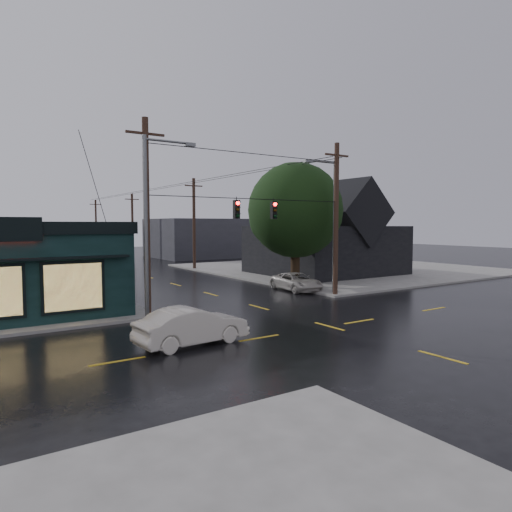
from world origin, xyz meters
TOP-DOWN VIEW (x-y plane):
  - ground_plane at (0.00, 0.00)m, footprint 160.00×160.00m
  - sidewalk_ne at (20.00, 20.00)m, footprint 28.00×28.00m
  - ne_building at (15.00, 17.00)m, footprint 12.60×11.60m
  - corner_tree at (7.00, 11.46)m, footprint 7.23×7.23m
  - utility_pole_nw at (-6.50, 6.50)m, footprint 2.00×0.32m
  - utility_pole_ne at (6.50, 6.50)m, footprint 2.00×0.32m
  - utility_pole_far_a at (6.50, 28.00)m, footprint 2.00×0.32m
  - utility_pole_far_b at (6.50, 48.00)m, footprint 2.00×0.32m
  - utility_pole_far_c at (6.50, 68.00)m, footprint 2.00×0.32m
  - span_signal_assembly at (0.10, 6.50)m, footprint 13.00×0.48m
  - streetlight_nw at (-6.80, 5.80)m, footprint 5.40×0.30m
  - streetlight_ne at (7.00, 7.20)m, footprint 5.40×0.30m
  - bg_building_east at (16.00, 45.00)m, footprint 14.00×12.00m
  - sedan_cream at (-6.83, 0.60)m, footprint 4.72×2.01m
  - suv_silver at (6.00, 10.03)m, footprint 2.58×4.82m

SIDE VIEW (x-z plane):
  - ground_plane at x=0.00m, z-range 0.00..0.00m
  - utility_pole_nw at x=-6.50m, z-range -5.08..5.08m
  - utility_pole_ne at x=6.50m, z-range -5.08..5.08m
  - utility_pole_far_a at x=6.50m, z-range -4.83..4.83m
  - utility_pole_far_b at x=6.50m, z-range -4.58..4.58m
  - utility_pole_far_c at x=6.50m, z-range -4.58..4.58m
  - streetlight_nw at x=-6.80m, z-range -4.58..4.58m
  - streetlight_ne at x=7.00m, z-range -4.58..4.58m
  - sidewalk_ne at x=20.00m, z-range 0.00..0.15m
  - suv_silver at x=6.00m, z-range 0.00..1.29m
  - sedan_cream at x=-6.83m, z-range 0.00..1.51m
  - bg_building_east at x=16.00m, z-range 0.00..5.60m
  - ne_building at x=15.00m, z-range 0.09..8.85m
  - span_signal_assembly at x=0.10m, z-range 5.08..6.31m
  - corner_tree at x=7.00m, z-range 1.19..10.54m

